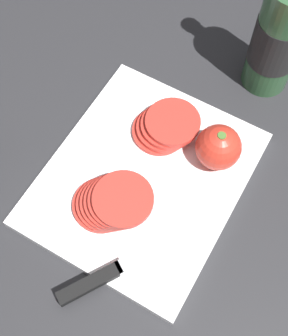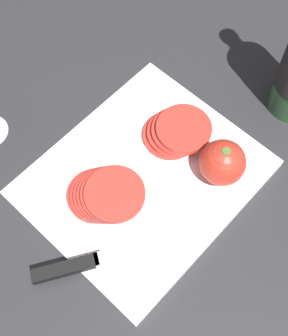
{
  "view_description": "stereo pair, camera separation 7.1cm",
  "coord_description": "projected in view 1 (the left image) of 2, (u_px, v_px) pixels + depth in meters",
  "views": [
    {
      "loc": [
        0.27,
        0.13,
        0.69
      ],
      "look_at": [
        -0.01,
        -0.03,
        0.05
      ],
      "focal_mm": 50.0,
      "sensor_mm": 36.0,
      "label": 1
    },
    {
      "loc": [
        0.23,
        0.18,
        0.69
      ],
      "look_at": [
        -0.01,
        -0.03,
        0.05
      ],
      "focal_mm": 50.0,
      "sensor_mm": 36.0,
      "label": 2
    }
  ],
  "objects": [
    {
      "name": "ground_plane",
      "position": [
        159.0,
        193.0,
        0.75
      ],
      "size": [
        3.0,
        3.0,
        0.0
      ],
      "primitive_type": "plane",
      "color": "#28282B"
    },
    {
      "name": "cutting_board",
      "position": [
        144.0,
        178.0,
        0.75
      ],
      "size": [
        0.35,
        0.29,
        0.02
      ],
      "color": "white",
      "rests_on": "ground_plane"
    },
    {
      "name": "wine_bottle",
      "position": [
        280.0,
        33.0,
        0.74
      ],
      "size": [
        0.08,
        0.08,
        0.33
      ],
      "color": "#2D5633",
      "rests_on": "ground_plane"
    },
    {
      "name": "whole_tomato",
      "position": [
        218.0,
        147.0,
        0.72
      ],
      "size": [
        0.07,
        0.07,
        0.07
      ],
      "color": "red",
      "rests_on": "cutting_board"
    },
    {
      "name": "knife",
      "position": [
        108.0,
        274.0,
        0.67
      ],
      "size": [
        0.24,
        0.16,
        0.01
      ],
      "rotation": [
        0.0,
        0.0,
        2.59
      ],
      "color": "silver",
      "rests_on": "cutting_board"
    },
    {
      "name": "tomato_slice_stack_near",
      "position": [
        112.0,
        202.0,
        0.69
      ],
      "size": [
        0.1,
        0.12,
        0.05
      ],
      "color": "red",
      "rests_on": "cutting_board"
    },
    {
      "name": "tomato_slice_stack_far",
      "position": [
        166.0,
        127.0,
        0.76
      ],
      "size": [
        0.1,
        0.11,
        0.03
      ],
      "color": "red",
      "rests_on": "cutting_board"
    }
  ]
}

